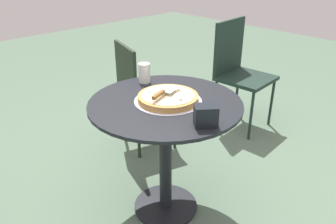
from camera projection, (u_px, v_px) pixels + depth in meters
name	position (u px, v px, depth m)	size (l,w,h in m)	color
ground_plane	(166.00, 207.00, 2.16)	(10.00, 10.00, 0.00)	#566F59
patio_table	(165.00, 131.00, 1.92)	(0.84, 0.84, 0.73)	black
pizza_on_tray	(168.00, 98.00, 1.84)	(0.37, 0.37, 0.05)	silver
pizza_server	(163.00, 92.00, 1.80)	(0.21, 0.11, 0.02)	silver
drinking_cup	(144.00, 73.00, 2.07)	(0.07, 0.07, 0.12)	white
napkin_dispenser	(206.00, 116.00, 1.58)	(0.11, 0.08, 0.10)	black
patio_chair_far	(139.00, 90.00, 2.60)	(0.46, 0.46, 0.86)	#1F2D1F
patio_chair_corner	(239.00, 67.00, 2.96)	(0.45, 0.45, 0.93)	#1A2E25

